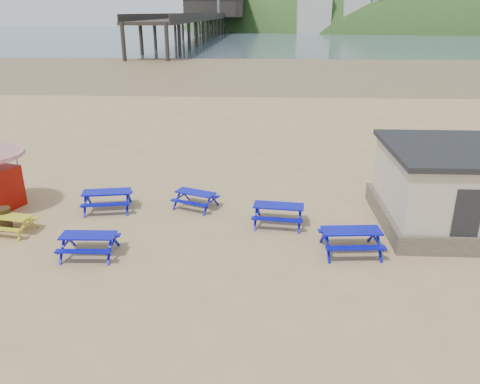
# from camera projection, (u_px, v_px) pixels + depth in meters

# --- Properties ---
(ground) EXTENTS (400.00, 400.00, 0.00)m
(ground) POSITION_uv_depth(u_px,v_px,m) (205.00, 230.00, 17.92)
(ground) COLOR tan
(ground) RESTS_ON ground
(wet_sand) EXTENTS (400.00, 400.00, 0.00)m
(wet_sand) POSITION_uv_depth(u_px,v_px,m) (250.00, 68.00, 69.17)
(wet_sand) COLOR olive
(wet_sand) RESTS_ON ground
(sea) EXTENTS (400.00, 400.00, 0.00)m
(sea) POSITION_uv_depth(u_px,v_px,m) (260.00, 34.00, 176.31)
(sea) COLOR #435460
(sea) RESTS_ON ground
(picnic_table_blue_a) EXTENTS (2.22, 1.91, 0.83)m
(picnic_table_blue_a) POSITION_uv_depth(u_px,v_px,m) (108.00, 200.00, 19.61)
(picnic_table_blue_a) COLOR #0D009E
(picnic_table_blue_a) RESTS_ON ground
(picnic_table_blue_b) EXTENTS (2.07, 1.89, 0.71)m
(picnic_table_blue_b) POSITION_uv_depth(u_px,v_px,m) (196.00, 200.00, 19.85)
(picnic_table_blue_b) COLOR #0D009E
(picnic_table_blue_b) RESTS_ON ground
(picnic_table_blue_c) EXTENTS (2.08, 1.76, 0.80)m
(picnic_table_blue_c) POSITION_uv_depth(u_px,v_px,m) (405.00, 202.00, 19.50)
(picnic_table_blue_c) COLOR #0D009E
(picnic_table_blue_c) RESTS_ON ground
(picnic_table_blue_d) EXTENTS (1.89, 1.54, 0.77)m
(picnic_table_blue_d) POSITION_uv_depth(u_px,v_px,m) (89.00, 245.00, 15.93)
(picnic_table_blue_d) COLOR #0D009E
(picnic_table_blue_d) RESTS_ON ground
(picnic_table_blue_e) EXTENTS (2.14, 1.78, 0.84)m
(picnic_table_blue_e) POSITION_uv_depth(u_px,v_px,m) (351.00, 241.00, 16.12)
(picnic_table_blue_e) COLOR #0D009E
(picnic_table_blue_e) RESTS_ON ground
(picnic_table_blue_f) EXTENTS (1.70, 1.43, 0.66)m
(picnic_table_blue_f) POSITION_uv_depth(u_px,v_px,m) (416.00, 232.00, 17.02)
(picnic_table_blue_f) COLOR #0D009E
(picnic_table_blue_f) RESTS_ON ground
(picnic_table_yellow) EXTENTS (1.81, 1.54, 0.68)m
(picnic_table_yellow) POSITION_uv_depth(u_px,v_px,m) (11.00, 224.00, 17.59)
(picnic_table_yellow) COLOR gold
(picnic_table_yellow) RESTS_ON ground
(litter_bin) EXTENTS (0.58, 0.58, 0.85)m
(litter_bin) POSITION_uv_depth(u_px,v_px,m) (4.00, 218.00, 17.86)
(litter_bin) COLOR #3E2F16
(litter_bin) RESTS_ON ground
(pier) EXTENTS (24.00, 220.00, 39.29)m
(pier) POSITION_uv_depth(u_px,v_px,m) (215.00, 18.00, 182.90)
(pier) COLOR black
(pier) RESTS_ON ground
(headland_town) EXTENTS (264.00, 144.00, 108.00)m
(headland_town) POSITION_uv_depth(u_px,v_px,m) (443.00, 50.00, 231.10)
(headland_town) COLOR #2D4C1E
(headland_town) RESTS_ON ground
(picnic_table_blue_g) EXTENTS (2.10, 1.76, 0.81)m
(picnic_table_blue_g) POSITION_uv_depth(u_px,v_px,m) (278.00, 215.00, 18.26)
(picnic_table_blue_g) COLOR #0D009E
(picnic_table_blue_g) RESTS_ON ground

